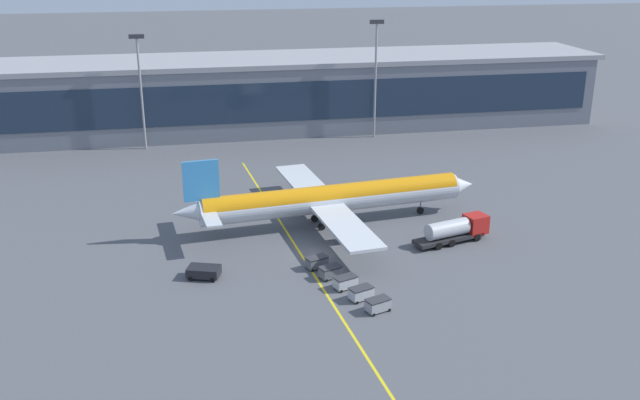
% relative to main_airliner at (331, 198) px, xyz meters
% --- Properties ---
extents(ground_plane, '(700.00, 700.00, 0.00)m').
position_rel_main_airliner_xyz_m(ground_plane, '(-4.29, -9.61, -3.90)').
color(ground_plane, '#515459').
extents(apron_lead_in_line, '(7.31, 79.72, 0.01)m').
position_rel_main_airliner_xyz_m(apron_lead_in_line, '(-6.10, -7.61, -3.90)').
color(apron_lead_in_line, yellow).
rests_on(apron_lead_in_line, ground_plane).
extents(terminal_building, '(155.45, 21.48, 15.04)m').
position_rel_main_airliner_xyz_m(terminal_building, '(-8.20, 57.44, 3.64)').
color(terminal_building, slate).
rests_on(terminal_building, ground_plane).
extents(main_airliner, '(44.48, 35.59, 11.07)m').
position_rel_main_airliner_xyz_m(main_airliner, '(0.00, 0.00, 0.00)').
color(main_airliner, silver).
rests_on(main_airliner, ground_plane).
extents(fuel_tanker, '(11.07, 5.33, 3.25)m').
position_rel_main_airliner_xyz_m(fuel_tanker, '(15.03, -9.28, -2.16)').
color(fuel_tanker, '#232326').
rests_on(fuel_tanker, ground_plane).
extents(pushback_tug, '(4.34, 3.40, 1.40)m').
position_rel_main_airliner_xyz_m(pushback_tug, '(-18.36, -13.89, -3.05)').
color(pushback_tug, black).
rests_on(pushback_tug, ground_plane).
extents(baggage_cart_0, '(3.02, 2.37, 1.48)m').
position_rel_main_airliner_xyz_m(baggage_cart_0, '(-0.26, -25.76, -3.12)').
color(baggage_cart_0, gray).
rests_on(baggage_cart_0, ground_plane).
extents(baggage_cart_1, '(3.02, 2.37, 1.48)m').
position_rel_main_airliner_xyz_m(baggage_cart_1, '(-1.37, -22.76, -3.12)').
color(baggage_cart_1, '#B2B7BC').
rests_on(baggage_cart_1, ground_plane).
extents(baggage_cart_2, '(3.02, 2.37, 1.48)m').
position_rel_main_airliner_xyz_m(baggage_cart_2, '(-2.48, -19.76, -3.12)').
color(baggage_cart_2, '#B2B7BC').
rests_on(baggage_cart_2, ground_plane).
extents(baggage_cart_3, '(3.02, 2.37, 1.48)m').
position_rel_main_airliner_xyz_m(baggage_cart_3, '(-3.59, -16.76, -3.12)').
color(baggage_cart_3, '#595B60').
rests_on(baggage_cart_3, ground_plane).
extents(baggage_cart_4, '(3.02, 2.37, 1.48)m').
position_rel_main_airliner_xyz_m(baggage_cart_4, '(-4.71, -13.76, -3.12)').
color(baggage_cart_4, '#595B60').
rests_on(baggage_cart_4, ground_plane).
extents(apron_light_mast_0, '(2.80, 0.50, 23.50)m').
position_rel_main_airliner_xyz_m(apron_light_mast_0, '(18.57, 45.48, 9.83)').
color(apron_light_mast_0, gray).
rests_on(apron_light_mast_0, ground_plane).
extents(apron_light_mast_1, '(2.80, 0.50, 21.78)m').
position_rel_main_airliner_xyz_m(apron_light_mast_1, '(-27.15, 45.48, 8.94)').
color(apron_light_mast_1, gray).
rests_on(apron_light_mast_1, ground_plane).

